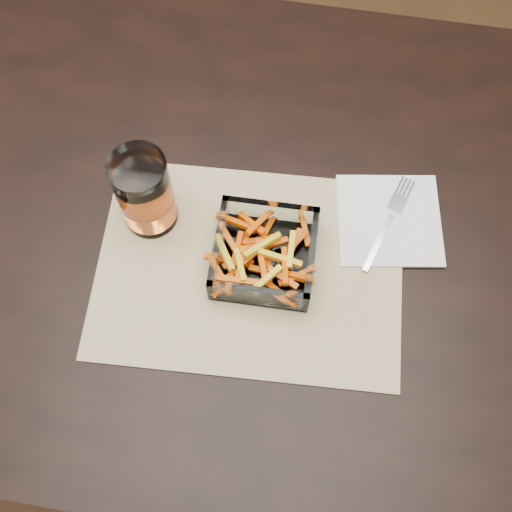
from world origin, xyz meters
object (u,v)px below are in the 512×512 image
object	(u,v)px
glass_bowl	(264,255)
tumbler	(145,194)
dining_table	(250,243)
fork	(389,220)

from	to	relation	value
glass_bowl	tumbler	size ratio (longest dim) A/B	1.03
dining_table	tumbler	size ratio (longest dim) A/B	11.17
dining_table	glass_bowl	distance (m)	0.14
tumbler	dining_table	bearing A→B (deg)	7.31
fork	tumbler	bearing A→B (deg)	-154.64
dining_table	fork	bearing A→B (deg)	7.97
tumbler	fork	world-z (taller)	tumbler
glass_bowl	fork	xyz separation A→B (m)	(0.18, 0.10, -0.02)
glass_bowl	tumbler	bearing A→B (deg)	165.39
tumbler	fork	bearing A→B (deg)	7.69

